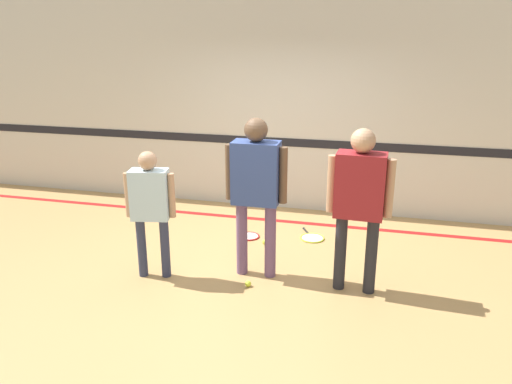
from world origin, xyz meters
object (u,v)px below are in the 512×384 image
at_px(person_instructor, 256,181).
at_px(person_student_left, 150,201).
at_px(tennis_ball_by_spare_racket, 265,242).
at_px(tennis_ball_near_instructor, 248,284).
at_px(racket_second_spare, 312,237).
at_px(person_student_right, 360,194).
at_px(racket_spare_on_floor, 248,237).

bearing_deg(person_instructor, person_student_left, -164.71).
xyz_separation_m(person_instructor, tennis_ball_by_spare_racket, (-0.09, 0.82, -1.05)).
height_order(tennis_ball_near_instructor, tennis_ball_by_spare_racket, same).
bearing_deg(racket_second_spare, tennis_ball_near_instructor, 133.75).
bearing_deg(tennis_ball_near_instructor, person_instructor, 87.67).
height_order(person_student_right, racket_spare_on_floor, person_student_right).
bearing_deg(person_student_right, racket_second_spare, -61.21).
relative_size(tennis_ball_near_instructor, tennis_ball_by_spare_racket, 1.00).
bearing_deg(racket_second_spare, racket_spare_on_floor, 74.43).
bearing_deg(person_student_left, racket_spare_on_floor, 49.33).
bearing_deg(tennis_ball_by_spare_racket, racket_second_spare, 31.93).
xyz_separation_m(person_student_right, tennis_ball_by_spare_racket, (-1.17, 0.91, -1.03)).
relative_size(person_student_right, tennis_ball_near_instructor, 25.96).
height_order(racket_spare_on_floor, tennis_ball_by_spare_racket, tennis_ball_by_spare_racket).
bearing_deg(person_instructor, racket_spare_on_floor, 108.97).
bearing_deg(person_instructor, tennis_ball_near_instructor, -93.00).
bearing_deg(person_student_right, tennis_ball_by_spare_racket, -35.20).
distance_m(racket_spare_on_floor, tennis_ball_near_instructor, 1.32).
distance_m(person_student_left, racket_spare_on_floor, 1.71).
xyz_separation_m(person_instructor, person_student_right, (1.08, -0.09, -0.03)).
xyz_separation_m(racket_second_spare, tennis_ball_near_instructor, (-0.48, -1.46, 0.02)).
height_order(racket_spare_on_floor, tennis_ball_near_instructor, tennis_ball_near_instructor).
distance_m(person_student_right, racket_spare_on_floor, 2.07).
distance_m(person_student_left, racket_second_spare, 2.30).
bearing_deg(racket_spare_on_floor, person_student_left, -30.92).
height_order(person_student_left, tennis_ball_by_spare_racket, person_student_left).
xyz_separation_m(person_instructor, racket_spare_on_floor, (-0.35, 0.98, -1.07)).
bearing_deg(racket_second_spare, person_student_left, 105.46).
bearing_deg(tennis_ball_by_spare_racket, person_student_right, -37.96).
bearing_deg(person_student_left, person_student_right, -5.48).
relative_size(person_student_left, person_student_right, 0.83).
xyz_separation_m(person_instructor, tennis_ball_near_instructor, (-0.01, -0.30, -1.05)).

